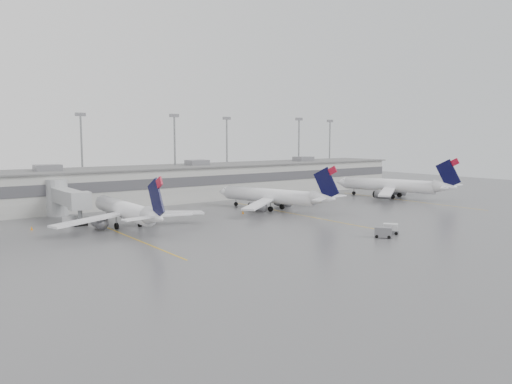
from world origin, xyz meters
TOP-DOWN VIEW (x-y plane):
  - ground at (0.00, 0.00)m, footprint 260.00×260.00m
  - terminal at (-0.01, 57.98)m, footprint 152.00×17.00m
  - light_masts at (0.00, 63.75)m, footprint 142.40×8.00m
  - jet_bridge_right at (-20.50, 45.72)m, footprint 4.00×17.20m
  - stand_markings at (-0.00, 24.00)m, footprint 105.25×40.00m
  - jet_mid_left at (-14.73, 29.70)m, footprint 26.08×29.23m
  - jet_mid_right at (17.40, 30.56)m, footprint 25.70×29.22m
  - jet_far_right at (54.18, 29.05)m, footprint 27.43×31.17m
  - baggage_tug at (16.11, -0.08)m, footprint 2.73×2.95m
  - baggage_cart at (12.91, -1.28)m, footprint 2.62×2.85m
  - gse_uld_b at (-21.74, 37.48)m, footprint 2.57×2.12m
  - gse_uld_c at (25.25, 35.23)m, footprint 2.99×2.42m
  - cone_b at (-28.11, 36.83)m, footprint 0.39×0.39m
  - cone_c at (9.46, 30.51)m, footprint 0.41×0.41m
  - cone_d at (55.49, 30.07)m, footprint 0.40×0.40m

SIDE VIEW (x-z plane):
  - ground at x=0.00m, z-range 0.00..0.00m
  - stand_markings at x=0.00m, z-range 0.00..0.01m
  - cone_b at x=-28.11m, z-range 0.00..0.62m
  - cone_d at x=55.49m, z-range 0.00..0.63m
  - cone_c at x=9.46m, z-range 0.00..0.66m
  - baggage_tug at x=16.11m, z-range -0.18..1.45m
  - gse_uld_b at x=-21.74m, z-range 0.00..1.57m
  - baggage_cart at x=12.91m, z-range 0.03..1.64m
  - gse_uld_c at x=25.25m, z-range 0.00..1.83m
  - jet_mid_left at x=-14.73m, z-range -1.79..7.67m
  - jet_mid_right at x=17.40m, z-range -1.83..7.86m
  - jet_far_right at x=54.18m, z-range -1.95..8.36m
  - jet_bridge_right at x=-20.50m, z-range 0.37..7.37m
  - terminal at x=-0.01m, z-range -0.55..8.90m
  - light_masts at x=0.00m, z-range 1.73..22.33m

